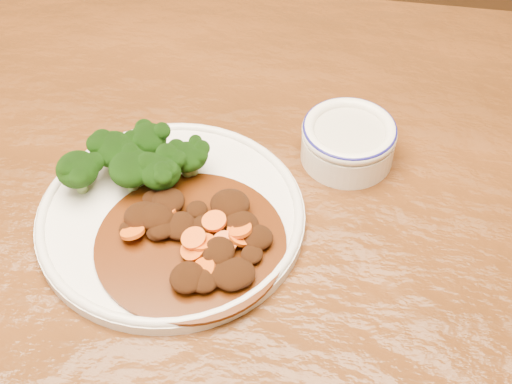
# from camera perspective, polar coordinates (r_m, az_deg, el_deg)

# --- Properties ---
(dining_table) EXTENTS (1.52, 0.93, 0.75)m
(dining_table) POSITION_cam_1_polar(r_m,az_deg,el_deg) (0.85, -7.03, -4.40)
(dining_table) COLOR #592C0F
(dining_table) RESTS_ON ground
(dinner_plate) EXTENTS (0.29, 0.29, 0.02)m
(dinner_plate) POSITION_cam_1_polar(r_m,az_deg,el_deg) (0.76, -6.81, -1.86)
(dinner_plate) COLOR silver
(dinner_plate) RESTS_ON dining_table
(broccoli_florets) EXTENTS (0.15, 0.10, 0.05)m
(broccoli_florets) POSITION_cam_1_polar(r_m,az_deg,el_deg) (0.78, -9.53, 2.52)
(broccoli_florets) COLOR #6D8E49
(broccoli_florets) RESTS_ON dinner_plate
(mince_stew) EXTENTS (0.20, 0.20, 0.03)m
(mince_stew) POSITION_cam_1_polar(r_m,az_deg,el_deg) (0.72, -4.74, -3.66)
(mince_stew) COLOR #471E07
(mince_stew) RESTS_ON dinner_plate
(dip_bowl) EXTENTS (0.11, 0.11, 0.05)m
(dip_bowl) POSITION_cam_1_polar(r_m,az_deg,el_deg) (0.82, 7.40, 4.15)
(dip_bowl) COLOR white
(dip_bowl) RESTS_ON dining_table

